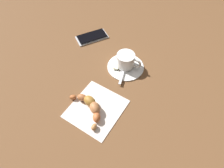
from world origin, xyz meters
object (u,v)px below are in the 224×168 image
Objects in this scene: teaspoon at (124,67)px; cell_phone at (92,37)px; sugar_packet at (117,63)px; saucer at (126,66)px; espresso_cup at (126,60)px; napkin at (96,108)px; croissant at (91,106)px.

cell_phone is (0.03, 0.23, -0.01)m from teaspoon.
cell_phone is at bearing -135.70° from sugar_packet.
saucer is 2.35× the size of sugar_packet.
sugar_packet is 0.40× the size of cell_phone.
teaspoon is (-0.01, -0.01, -0.02)m from espresso_cup.
saucer is 0.82× the size of napkin.
saucer is 0.04m from sugar_packet.
espresso_cup is at bearing 16.87° from napkin.
espresso_cup reaches higher than napkin.
sugar_packet is 0.20m from cell_phone.
teaspoon is 0.20m from napkin.
saucer reaches higher than napkin.
espresso_cup is 0.54× the size of napkin.
croissant is at bearing -167.46° from saucer.
teaspoon is 0.72× the size of croissant.
cell_phone is (0.04, 0.19, -0.01)m from sugar_packet.
sugar_packet is (-0.02, 0.03, 0.01)m from saucer.
saucer is 0.94× the size of cell_phone.
espresso_cup is 0.22m from napkin.
napkin is at bearing -47.42° from croissant.
croissant reaches higher than teaspoon.
croissant reaches higher than cell_phone.
napkin is at bearing -9.12° from sugar_packet.
teaspoon is 0.21m from croissant.
espresso_cup reaches higher than sugar_packet.
croissant is 1.05× the size of cell_phone.
teaspoon is 0.23m from cell_phone.
espresso_cup is 0.62× the size of cell_phone.
espresso_cup reaches higher than cell_phone.
napkin is (-0.21, -0.06, -0.03)m from espresso_cup.
espresso_cup is at bearing -94.27° from cell_phone.
sugar_packet is (-0.02, 0.03, -0.02)m from espresso_cup.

